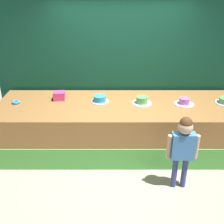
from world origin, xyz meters
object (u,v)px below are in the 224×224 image
Objects in this scene: cake_center_left at (142,101)px; cake_center_right at (184,102)px; donut at (16,102)px; cake_far_left at (100,99)px; child_figure at (183,144)px; pink_box at (59,96)px.

cake_center_left is 0.72m from cake_center_right.
cake_center_right reaches higher than donut.
cake_center_right is at bearing -2.18° from cake_center_left.
cake_far_left is 0.90× the size of cake_center_left.
child_figure is 5.96× the size of pink_box.
cake_center_left reaches higher than donut.
child_figure reaches higher than donut.
pink_box is at bearing 146.80° from child_figure.
child_figure is 1.19m from cake_center_left.
cake_center_left reaches higher than cake_center_right.
child_figure is 3.69× the size of cake_far_left.
cake_center_left is 1.01× the size of cake_center_right.
pink_box reaches higher than donut.
donut is 0.43× the size of cake_far_left.
cake_center_left is at bearing 113.40° from child_figure.
cake_center_left is at bearing 177.82° from cake_center_right.
cake_far_left is 0.91× the size of cake_center_right.
child_figure reaches higher than pink_box.
child_figure reaches higher than cake_far_left.
donut is 0.40× the size of cake_center_right.
cake_far_left is at bearing -7.14° from pink_box.
pink_box is at bearing 12.70° from donut.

